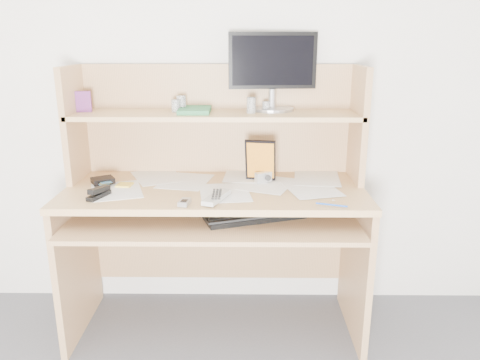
{
  "coord_description": "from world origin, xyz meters",
  "views": [
    {
      "loc": [
        0.14,
        -0.61,
        1.41
      ],
      "look_at": [
        0.12,
        1.43,
        0.8
      ],
      "focal_mm": 35.0,
      "sensor_mm": 36.0,
      "label": 1
    }
  ],
  "objects_px": {
    "desk": "(216,194)",
    "game_case": "(260,160)",
    "keyboard": "(254,215)",
    "monitor": "(273,69)",
    "tv_remote": "(217,197)"
  },
  "relations": [
    {
      "from": "desk",
      "to": "game_case",
      "type": "height_order",
      "value": "desk"
    },
    {
      "from": "keyboard",
      "to": "monitor",
      "type": "relative_size",
      "value": 1.1
    },
    {
      "from": "keyboard",
      "to": "game_case",
      "type": "bearing_deg",
      "value": 63.11
    },
    {
      "from": "desk",
      "to": "monitor",
      "type": "bearing_deg",
      "value": 31.0
    },
    {
      "from": "keyboard",
      "to": "game_case",
      "type": "relative_size",
      "value": 2.3
    },
    {
      "from": "desk",
      "to": "monitor",
      "type": "distance_m",
      "value": 0.67
    },
    {
      "from": "game_case",
      "to": "monitor",
      "type": "height_order",
      "value": "monitor"
    },
    {
      "from": "tv_remote",
      "to": "desk",
      "type": "bearing_deg",
      "value": 115.24
    },
    {
      "from": "tv_remote",
      "to": "monitor",
      "type": "height_order",
      "value": "monitor"
    },
    {
      "from": "keyboard",
      "to": "game_case",
      "type": "height_order",
      "value": "game_case"
    },
    {
      "from": "keyboard",
      "to": "game_case",
      "type": "distance_m",
      "value": 0.3
    },
    {
      "from": "keyboard",
      "to": "tv_remote",
      "type": "relative_size",
      "value": 2.41
    },
    {
      "from": "tv_remote",
      "to": "game_case",
      "type": "relative_size",
      "value": 0.95
    },
    {
      "from": "game_case",
      "to": "monitor",
      "type": "relative_size",
      "value": 0.48
    },
    {
      "from": "desk",
      "to": "tv_remote",
      "type": "relative_size",
      "value": 7.15
    }
  ]
}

